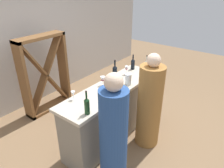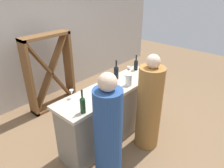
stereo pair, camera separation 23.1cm
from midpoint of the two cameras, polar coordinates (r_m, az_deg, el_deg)
ground_plane at (r=3.93m, az=1.73°, el=-13.76°), size 12.00×12.00×0.00m
back_wall at (r=4.84m, az=-18.79°, el=11.58°), size 8.00×0.10×2.80m
bar_counter at (r=3.62m, az=1.84°, el=-7.71°), size 2.05×0.57×0.99m
wine_rack at (r=4.54m, az=-15.11°, el=3.05°), size 1.02×0.28×1.60m
wine_bottle_leftmost_olive_green at (r=2.69m, az=-5.55°, el=-5.53°), size 0.07×0.07×0.33m
wine_bottle_second_left_near_black at (r=3.60m, az=3.01°, el=3.33°), size 0.08×0.08×0.34m
wine_bottle_center_near_black at (r=4.01m, az=8.19°, el=5.31°), size 0.07×0.07×0.29m
wine_bottle_second_right_clear_pale at (r=3.90m, az=11.75°, el=4.59°), size 0.07×0.07×0.32m
wine_glass_near_left at (r=3.16m, az=2.45°, el=-0.57°), size 0.08×0.08×0.16m
wine_glass_near_center at (r=3.26m, az=2.56°, el=0.36°), size 0.06×0.06×0.15m
wine_glass_near_right at (r=3.77m, az=6.31°, el=4.05°), size 0.06×0.06×0.16m
wine_glass_far_left at (r=3.38m, az=-0.50°, el=1.28°), size 0.08×0.08×0.16m
wine_glass_far_center at (r=3.05m, az=-8.82°, el=-2.27°), size 0.06×0.06×0.13m
water_pitcher at (r=3.41m, az=6.50°, el=1.09°), size 0.10×0.10×0.19m
person_left_guest at (r=3.40m, az=12.00°, el=-6.15°), size 0.45×0.45×1.61m
person_center_guest at (r=2.77m, az=1.39°, el=-13.83°), size 0.43×0.43×1.63m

